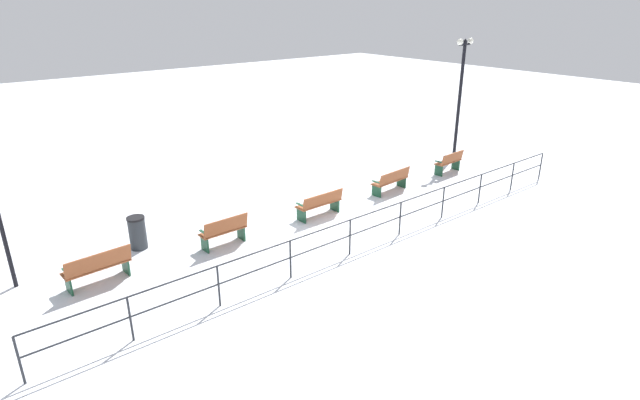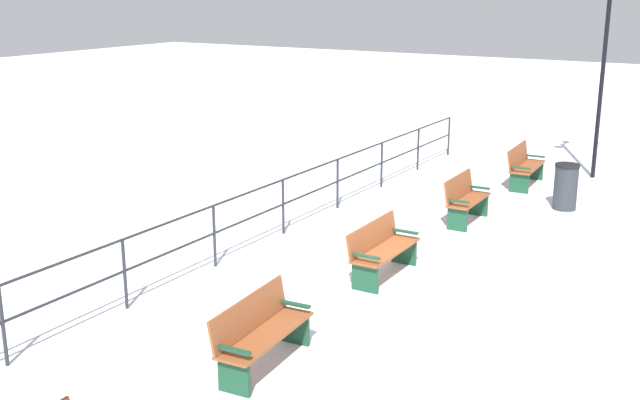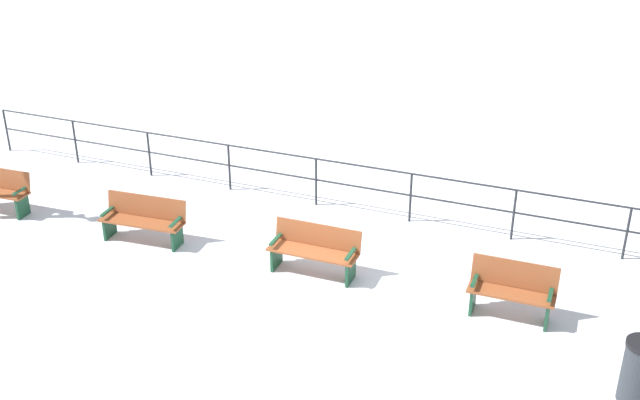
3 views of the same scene
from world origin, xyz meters
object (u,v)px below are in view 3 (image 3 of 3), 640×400
bench_third (314,249)px  bench_fourth (512,290)px  trash_bin (639,372)px  bench_second (144,219)px

bench_third → bench_fourth: (0.08, 3.58, 0.02)m
bench_fourth → trash_bin: trash_bin is taller
bench_second → trash_bin: bearing=76.5°
bench_second → bench_third: bearing=87.4°
trash_bin → bench_second: bearing=-99.0°
bench_fourth → trash_bin: bearing=52.7°
bench_second → bench_fourth: bench_fourth is taller
bench_second → bench_third: (-0.11, 3.58, 0.00)m
bench_second → bench_fourth: (-0.03, 7.16, 0.03)m
bench_third → bench_fourth: bench_fourth is taller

